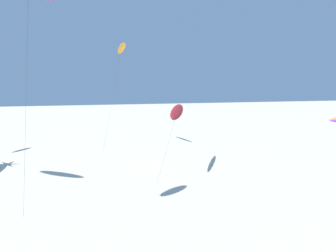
# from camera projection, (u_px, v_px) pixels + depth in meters

# --- Properties ---
(flying_kite_0) EXTENTS (4.65, 9.81, 17.67)m
(flying_kite_0) POSITION_uv_depth(u_px,v_px,m) (121.00, 48.00, 56.96)
(flying_kite_0) COLOR orange
(flying_kite_0) RESTS_ON ground
(flying_kite_1) EXTENTS (6.32, 10.54, 8.29)m
(flying_kite_1) POSITION_uv_depth(u_px,v_px,m) (177.00, 111.00, 42.38)
(flying_kite_1) COLOR red
(flying_kite_1) RESTS_ON ground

